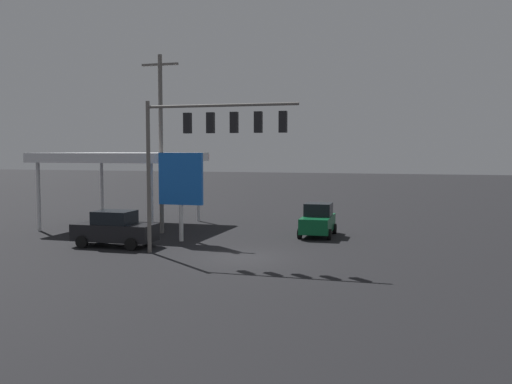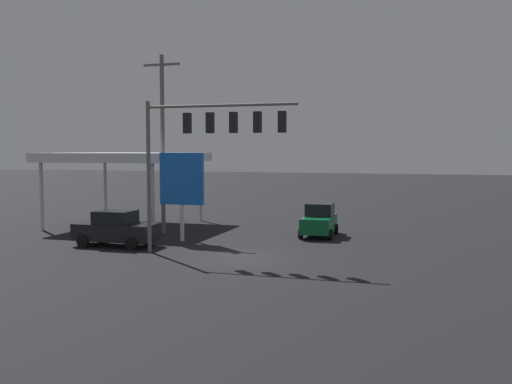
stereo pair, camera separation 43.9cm
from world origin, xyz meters
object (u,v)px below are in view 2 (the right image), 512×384
(traffic_signal_assembly, at_px, (208,136))
(hatchback_crossing, at_px, (319,220))
(price_sign, at_px, (182,181))
(sedan_waiting, at_px, (116,229))
(utility_pole, at_px, (163,140))

(traffic_signal_assembly, xyz_separation_m, hatchback_crossing, (-4.01, -7.84, -4.92))
(traffic_signal_assembly, bearing_deg, price_sign, -50.17)
(traffic_signal_assembly, relative_size, sedan_waiting, 1.76)
(traffic_signal_assembly, relative_size, price_sign, 1.55)
(price_sign, xyz_separation_m, hatchback_crossing, (-7.12, -4.11, -2.47))
(traffic_signal_assembly, distance_m, sedan_waiting, 7.68)
(traffic_signal_assembly, height_order, utility_pole, utility_pole)
(price_sign, bearing_deg, hatchback_crossing, -149.97)
(utility_pole, bearing_deg, hatchback_crossing, -170.69)
(price_sign, distance_m, sedan_waiting, 4.52)
(traffic_signal_assembly, relative_size, hatchback_crossing, 2.02)
(utility_pole, distance_m, sedan_waiting, 7.11)
(sedan_waiting, bearing_deg, traffic_signal_assembly, 168.66)
(traffic_signal_assembly, height_order, price_sign, traffic_signal_assembly)
(traffic_signal_assembly, bearing_deg, hatchback_crossing, -117.11)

